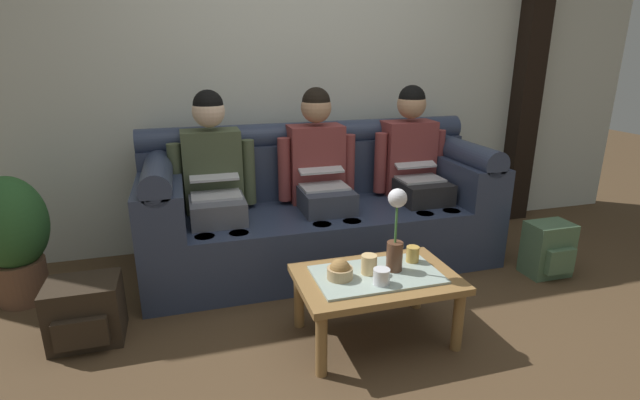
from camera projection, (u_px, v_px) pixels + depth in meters
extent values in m
plane|color=#4C3823|center=(385.00, 352.00, 2.39)|extent=(14.00, 14.00, 0.00)
cube|color=silver|center=(300.00, 51.00, 3.50)|extent=(6.00, 0.12, 2.90)
cube|color=black|center=(531.00, 51.00, 3.92)|extent=(0.20, 0.20, 2.90)
cube|color=#2D3851|center=(323.00, 235.00, 3.33)|extent=(2.40, 0.88, 0.42)
cube|color=#2D3851|center=(310.00, 168.00, 3.51)|extent=(2.40, 0.22, 0.40)
cylinder|color=#2D3851|center=(310.00, 134.00, 3.43)|extent=(2.40, 0.18, 0.18)
cube|color=#2D3851|center=(161.00, 201.00, 2.94)|extent=(0.28, 0.88, 0.28)
cylinder|color=#2D3851|center=(158.00, 172.00, 2.89)|extent=(0.18, 0.88, 0.18)
cube|color=#2D3851|center=(459.00, 176.00, 3.51)|extent=(0.28, 0.88, 0.28)
cylinder|color=#2D3851|center=(461.00, 152.00, 3.45)|extent=(0.18, 0.88, 0.18)
cube|color=#595B66|center=(217.00, 209.00, 3.00)|extent=(0.34, 0.40, 0.15)
cylinder|color=#595B66|center=(207.00, 269.00, 2.82)|extent=(0.12, 0.12, 0.42)
cylinder|color=#595B66|center=(241.00, 265.00, 2.87)|extent=(0.12, 0.12, 0.42)
cube|color=#475138|center=(213.00, 170.00, 3.16)|extent=(0.38, 0.22, 0.54)
cylinder|color=#475138|center=(176.00, 177.00, 3.06)|extent=(0.09, 0.09, 0.44)
cylinder|color=#475138|center=(249.00, 172.00, 3.19)|extent=(0.09, 0.09, 0.44)
sphere|color=beige|center=(209.00, 111.00, 3.02)|extent=(0.21, 0.21, 0.21)
sphere|color=black|center=(208.00, 105.00, 3.01)|extent=(0.19, 0.19, 0.19)
cube|color=silver|center=(216.00, 196.00, 2.99)|extent=(0.31, 0.22, 0.02)
cube|color=silver|center=(214.00, 174.00, 3.08)|extent=(0.31, 0.21, 0.06)
cube|color=black|center=(214.00, 174.00, 3.07)|extent=(0.27, 0.18, 0.04)
cube|color=#383D4C|center=(325.00, 199.00, 3.19)|extent=(0.34, 0.40, 0.15)
cylinder|color=#383D4C|center=(322.00, 255.00, 3.01)|extent=(0.12, 0.12, 0.42)
cylinder|color=#383D4C|center=(351.00, 251.00, 3.07)|extent=(0.12, 0.12, 0.42)
cube|color=brown|center=(316.00, 163.00, 3.35)|extent=(0.38, 0.22, 0.54)
cylinder|color=brown|center=(284.00, 170.00, 3.26)|extent=(0.09, 0.09, 0.44)
cylinder|color=brown|center=(348.00, 165.00, 3.38)|extent=(0.09, 0.09, 0.44)
sphere|color=tan|center=(316.00, 107.00, 3.21)|extent=(0.21, 0.21, 0.21)
sphere|color=black|center=(316.00, 102.00, 3.20)|extent=(0.19, 0.19, 0.19)
cube|color=silver|center=(324.00, 187.00, 3.18)|extent=(0.31, 0.22, 0.02)
cube|color=silver|center=(319.00, 166.00, 3.27)|extent=(0.31, 0.21, 0.07)
cube|color=black|center=(319.00, 167.00, 3.27)|extent=(0.27, 0.18, 0.05)
cube|color=#232326|center=(421.00, 191.00, 3.38)|extent=(0.34, 0.40, 0.15)
cylinder|color=#232326|center=(423.00, 242.00, 3.21)|extent=(0.12, 0.12, 0.42)
cylinder|color=#232326|center=(449.00, 239.00, 3.26)|extent=(0.12, 0.12, 0.42)
cube|color=brown|center=(407.00, 157.00, 3.54)|extent=(0.38, 0.22, 0.54)
cylinder|color=brown|center=(380.00, 163.00, 3.45)|extent=(0.09, 0.09, 0.44)
cylinder|color=brown|center=(438.00, 159.00, 3.58)|extent=(0.09, 0.09, 0.44)
sphere|color=tan|center=(412.00, 104.00, 3.40)|extent=(0.21, 0.21, 0.21)
sphere|color=black|center=(412.00, 99.00, 3.39)|extent=(0.19, 0.19, 0.19)
cube|color=silver|center=(420.00, 179.00, 3.38)|extent=(0.31, 0.22, 0.02)
cube|color=silver|center=(412.00, 160.00, 3.48)|extent=(0.31, 0.20, 0.09)
cube|color=black|center=(412.00, 161.00, 3.47)|extent=(0.27, 0.18, 0.07)
cube|color=olive|center=(377.00, 279.00, 2.41)|extent=(0.82, 0.53, 0.04)
cube|color=#9EB2A8|center=(377.00, 275.00, 2.40)|extent=(0.64, 0.37, 0.01)
cylinder|color=olive|center=(321.00, 345.00, 2.17)|extent=(0.06, 0.06, 0.32)
cylinder|color=olive|center=(458.00, 321.00, 2.37)|extent=(0.06, 0.06, 0.32)
cylinder|color=olive|center=(299.00, 300.00, 2.57)|extent=(0.06, 0.06, 0.32)
cylinder|color=olive|center=(418.00, 282.00, 2.76)|extent=(0.06, 0.06, 0.32)
cylinder|color=brown|center=(394.00, 256.00, 2.42)|extent=(0.08, 0.08, 0.15)
cylinder|color=#3D7538|center=(396.00, 224.00, 2.37)|extent=(0.01, 0.01, 0.20)
sphere|color=silver|center=(398.00, 198.00, 2.33)|extent=(0.10, 0.10, 0.10)
cylinder|color=tan|center=(340.00, 273.00, 2.35)|extent=(0.13, 0.13, 0.06)
sphere|color=olive|center=(340.00, 269.00, 2.34)|extent=(0.11, 0.11, 0.11)
cylinder|color=gold|center=(413.00, 254.00, 2.53)|extent=(0.07, 0.07, 0.08)
cylinder|color=silver|center=(381.00, 276.00, 2.29)|extent=(0.08, 0.08, 0.08)
cylinder|color=#DBB77A|center=(369.00, 264.00, 2.39)|extent=(0.08, 0.08, 0.10)
cube|color=#4C6B4C|center=(547.00, 249.00, 3.17)|extent=(0.29, 0.20, 0.37)
cube|color=#4C6B4C|center=(560.00, 261.00, 3.07)|extent=(0.20, 0.05, 0.16)
cube|color=#2D2319|center=(86.00, 311.00, 2.45)|extent=(0.36, 0.28, 0.33)
cube|color=#2D2319|center=(81.00, 333.00, 2.31)|extent=(0.25, 0.05, 0.15)
cylinder|color=brown|center=(23.00, 281.00, 2.85)|extent=(0.28, 0.28, 0.26)
ellipsoid|color=#2D602D|center=(11.00, 223.00, 2.74)|extent=(0.40, 0.40, 0.56)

